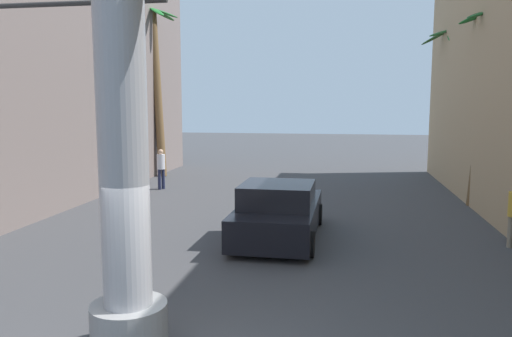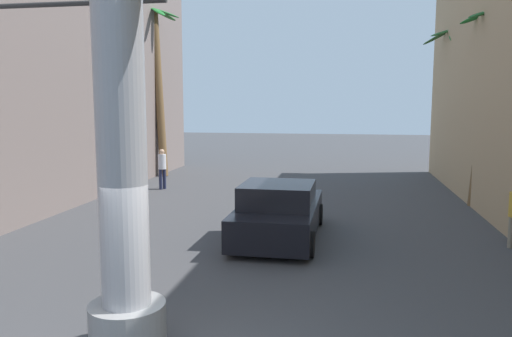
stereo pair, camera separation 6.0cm
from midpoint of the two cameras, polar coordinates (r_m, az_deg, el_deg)
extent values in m
plane|color=#424244|center=(16.32, 2.34, -5.51)|extent=(89.77, 89.77, 0.00)
cylinder|color=#9E9EA3|center=(7.38, -15.55, 12.95)|extent=(0.71, 0.71, 8.80)
cylinder|color=gray|center=(8.06, -14.50, -17.05)|extent=(1.14, 1.14, 0.70)
cylinder|color=#333333|center=(11.18, -24.31, 16.67)|extent=(5.52, 0.10, 0.10)
cube|color=black|center=(10.18, -14.79, 15.48)|extent=(0.24, 0.24, 0.70)
sphere|color=red|center=(10.10, -15.16, 16.80)|extent=(0.14, 0.14, 0.14)
sphere|color=yellow|center=(10.06, -15.11, 15.57)|extent=(0.14, 0.14, 0.14)
sphere|color=green|center=(10.03, -15.07, 14.32)|extent=(0.14, 0.14, 0.14)
cylinder|color=black|center=(15.51, -0.17, -4.98)|extent=(0.23, 0.64, 0.64)
cylinder|color=black|center=(15.28, 7.00, -5.23)|extent=(0.23, 0.64, 0.64)
cylinder|color=black|center=(12.39, -3.03, -8.19)|extent=(0.23, 0.64, 0.64)
cylinder|color=black|center=(12.10, 6.01, -8.61)|extent=(0.23, 0.64, 0.64)
cube|color=black|center=(13.72, 2.53, -5.61)|extent=(2.08, 4.72, 0.80)
cube|color=black|center=(13.24, 2.33, -2.99)|extent=(1.89, 1.99, 0.60)
cylinder|color=brown|center=(25.38, 21.18, 6.56)|extent=(0.61, 0.43, 6.98)
ellipsoid|color=#2D762D|center=(25.47, 23.29, 13.77)|extent=(1.40, 0.60, 0.89)
ellipsoid|color=#236C2D|center=(26.19, 22.03, 13.94)|extent=(1.01, 1.49, 0.49)
ellipsoid|color=#25792D|center=(26.19, 21.08, 13.94)|extent=(0.49, 1.51, 0.56)
ellipsoid|color=#2F5E2D|center=(25.63, 19.85, 13.98)|extent=(1.44, 0.90, 0.77)
ellipsoid|color=#25622D|center=(24.92, 20.36, 14.35)|extent=(1.41, 1.18, 0.52)
ellipsoid|color=#29702D|center=(24.71, 21.43, 14.11)|extent=(0.71, 1.42, 0.84)
ellipsoid|color=#20722D|center=(25.08, 23.08, 14.04)|extent=(1.31, 1.23, 0.70)
cylinder|color=brown|center=(19.12, 24.40, 5.94)|extent=(0.68, 0.72, 6.77)
ellipsoid|color=#1F782D|center=(19.78, 27.00, 15.20)|extent=(1.21, 0.52, 0.60)
ellipsoid|color=#21662D|center=(20.13, 25.69, 15.05)|extent=(0.85, 1.18, 0.67)
ellipsoid|color=#1E772D|center=(19.81, 23.65, 15.53)|extent=(1.17, 1.05, 0.43)
ellipsoid|color=#20642D|center=(19.07, 24.14, 15.82)|extent=(1.19, 1.01, 0.46)
ellipsoid|color=#2E5F2D|center=(19.08, 26.60, 15.43)|extent=(0.84, 1.17, 0.70)
cylinder|color=brown|center=(25.66, -11.24, 8.24)|extent=(0.86, 0.69, 8.17)
ellipsoid|color=#266B2D|center=(25.70, -10.46, 17.08)|extent=(1.34, 0.50, 0.57)
ellipsoid|color=#2C6D2D|center=(26.21, -10.64, 16.89)|extent=(1.09, 1.26, 0.55)
ellipsoid|color=#305E2D|center=(26.52, -11.89, 16.59)|extent=(0.74, 1.28, 0.77)
ellipsoid|color=#32652D|center=(26.29, -13.15, 16.71)|extent=(1.32, 0.73, 0.67)
ellipsoid|color=#2E5F2D|center=(25.90, -13.53, 16.94)|extent=(1.36, 0.79, 0.55)
ellipsoid|color=#2F6A2D|center=(25.40, -13.12, 17.08)|extent=(0.85, 1.33, 0.62)
ellipsoid|color=#1F792D|center=(25.26, -11.31, 17.19)|extent=(1.18, 1.15, 0.62)
cylinder|color=gray|center=(14.34, 26.95, -6.44)|extent=(0.14, 0.14, 0.83)
cylinder|color=#1E233F|center=(21.68, -11.05, -1.23)|extent=(0.14, 0.14, 0.87)
cylinder|color=#1E233F|center=(21.80, -10.64, -1.17)|extent=(0.14, 0.14, 0.87)
cylinder|color=silver|center=(21.65, -10.89, 0.77)|extent=(0.47, 0.47, 0.63)
sphere|color=tan|center=(21.60, -10.92, 1.89)|extent=(0.22, 0.22, 0.22)
camera|label=1|loc=(0.03, -90.14, -0.02)|focal=35.00mm
camera|label=2|loc=(0.03, 89.86, 0.02)|focal=35.00mm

